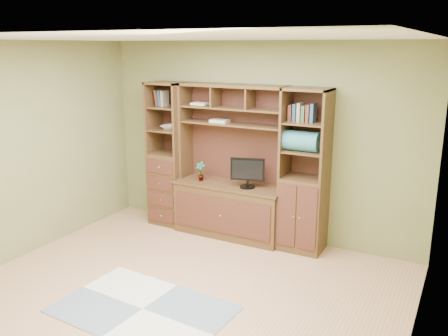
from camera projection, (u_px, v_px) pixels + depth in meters
The scene contains 11 objects.
room at pixel (173, 176), 4.61m from camera, with size 4.60×4.10×2.64m.
center_hutch at pixel (230, 163), 6.29m from camera, with size 1.54×0.53×2.05m, color #4A3019.
left_tower at pixel (169, 154), 6.78m from camera, with size 0.50×0.45×2.05m, color #4A3019.
right_tower at pixel (305, 171), 5.86m from camera, with size 0.55×0.45×2.05m, color #4A3019.
rug at pixel (143, 309), 4.69m from camera, with size 1.68×1.12×0.01m, color #AAAFB0.
monitor at pixel (248, 167), 6.14m from camera, with size 0.45×0.20×0.55m, color black.
orchid at pixel (200, 171), 6.50m from camera, with size 0.14×0.09×0.27m, color #A15F36.
magazines at pixel (220, 121), 6.32m from camera, with size 0.24×0.17×0.04m, color beige.
bowl at pixel (170, 127), 6.67m from camera, with size 0.23×0.23×0.06m, color beige.
blanket_teal at pixel (302, 141), 5.73m from camera, with size 0.42×0.25×0.25m, color teal.
blanket_red at pixel (314, 143), 5.80m from camera, with size 0.33×0.18×0.18m, color brown.
Camera 1 is at (2.52, -3.69, 2.53)m, focal length 38.00 mm.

